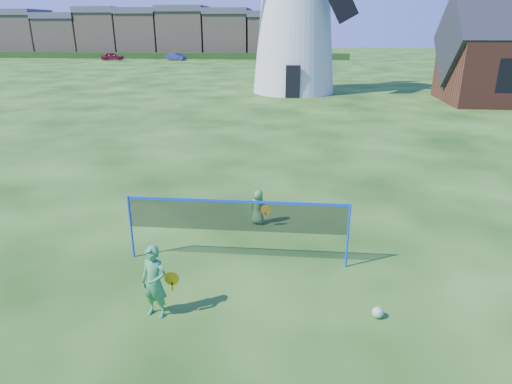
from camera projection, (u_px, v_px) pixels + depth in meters
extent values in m
plane|color=black|center=(246.00, 258.00, 10.61)|extent=(220.00, 220.00, 0.00)
cube|color=black|center=(293.00, 82.00, 33.61)|extent=(1.10, 0.13, 2.42)
cube|color=black|center=(295.00, 21.00, 32.73)|extent=(0.77, 0.13, 0.99)
cube|color=black|center=(506.00, 76.00, 28.49)|extent=(1.08, 0.11, 2.17)
cylinder|color=blue|center=(131.00, 227.00, 10.40)|extent=(0.05, 0.05, 1.55)
cylinder|color=blue|center=(348.00, 236.00, 9.95)|extent=(0.05, 0.05, 1.55)
cube|color=black|center=(237.00, 217.00, 10.04)|extent=(5.00, 0.02, 0.70)
cube|color=blue|center=(237.00, 201.00, 9.92)|extent=(5.00, 0.02, 0.06)
imported|color=#399051|center=(154.00, 282.00, 8.27)|extent=(0.60, 0.47, 1.45)
cylinder|color=yellow|center=(172.00, 278.00, 8.42)|extent=(0.28, 0.02, 0.28)
cube|color=yellow|center=(172.00, 286.00, 8.48)|extent=(0.03, 0.02, 0.20)
imported|color=#488D44|center=(258.00, 207.00, 12.30)|extent=(0.55, 0.45, 0.98)
cylinder|color=yellow|center=(266.00, 210.00, 12.07)|extent=(0.28, 0.02, 0.28)
cube|color=yellow|center=(266.00, 216.00, 12.13)|extent=(0.03, 0.02, 0.20)
sphere|color=green|center=(378.00, 312.00, 8.41)|extent=(0.22, 0.22, 0.22)
cube|color=gray|center=(26.00, 36.00, 80.84)|extent=(6.71, 8.00, 6.89)
cube|color=#4C4C54|center=(22.00, 12.00, 79.46)|extent=(7.01, 8.40, 1.00)
cube|color=gray|center=(65.00, 38.00, 80.29)|extent=(7.37, 8.00, 6.31)
cube|color=#4C4C54|center=(62.00, 16.00, 79.01)|extent=(7.67, 8.40, 1.00)
cube|color=gray|center=(104.00, 35.00, 79.48)|extent=(6.77, 8.00, 7.23)
cube|color=#4C4C54|center=(101.00, 10.00, 78.03)|extent=(7.07, 8.40, 1.00)
cube|color=gray|center=(142.00, 36.00, 78.88)|extent=(6.79, 8.00, 7.08)
cube|color=#4C4C54|center=(140.00, 11.00, 77.46)|extent=(7.09, 8.40, 1.00)
cube|color=gray|center=(184.00, 35.00, 78.15)|extent=(7.73, 8.00, 7.38)
cube|color=#4C4C54|center=(183.00, 9.00, 76.68)|extent=(8.03, 8.40, 1.00)
cube|color=gray|center=(228.00, 36.00, 77.53)|extent=(7.22, 8.00, 6.98)
cube|color=#4C4C54|center=(227.00, 11.00, 76.13)|extent=(7.52, 8.40, 1.00)
cube|color=gray|center=(272.00, 38.00, 76.94)|extent=(7.50, 8.00, 6.48)
cube|color=#4C4C54|center=(272.00, 14.00, 75.63)|extent=(7.80, 8.40, 1.00)
cube|color=#193814|center=(160.00, 56.00, 73.92)|extent=(62.00, 0.80, 1.00)
imported|color=maroon|center=(112.00, 56.00, 70.91)|extent=(3.78, 2.51, 1.20)
imported|color=navy|center=(176.00, 57.00, 70.91)|extent=(3.47, 1.98, 1.08)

